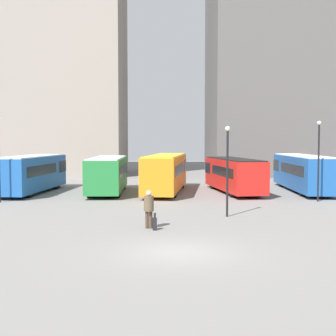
{
  "coord_description": "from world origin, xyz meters",
  "views": [
    {
      "loc": [
        -0.57,
        -17.48,
        4.21
      ],
      "look_at": [
        -0.2,
        13.82,
        2.38
      ],
      "focal_mm": 50.0,
      "sensor_mm": 36.0,
      "label": 1
    }
  ],
  "objects": [
    {
      "name": "lamp_post_1",
      "position": [
        10.22,
        14.65,
        3.29
      ],
      "size": [
        0.28,
        0.28,
        5.57
      ],
      "color": "black",
      "rests_on": "ground_plane"
    },
    {
      "name": "ground_plane",
      "position": [
        0.0,
        0.0,
        0.0
      ],
      "size": [
        160.0,
        160.0,
        0.0
      ],
      "primitive_type": "plane",
      "color": "slate"
    },
    {
      "name": "suitcase",
      "position": [
        -0.94,
        4.38,
        0.3
      ],
      "size": [
        0.21,
        0.32,
        0.83
      ],
      "rotation": [
        0.0,
        0.0,
        1.66
      ],
      "color": "black",
      "rests_on": "ground_plane"
    },
    {
      "name": "building_block_left",
      "position": [
        -16.13,
        42.61,
        18.48
      ],
      "size": [
        21.16,
        14.3,
        36.96
      ],
      "color": "gray",
      "rests_on": "ground_plane"
    },
    {
      "name": "traveler",
      "position": [
        -1.23,
        4.81,
        1.09
      ],
      "size": [
        0.51,
        0.51,
        1.84
      ],
      "rotation": [
        0.0,
        0.0,
        1.66
      ],
      "color": "#4C3828",
      "rests_on": "ground_plane"
    },
    {
      "name": "lamp_post_0",
      "position": [
        3.02,
        8.25,
        2.99
      ],
      "size": [
        0.28,
        0.28,
        5.01
      ],
      "color": "black",
      "rests_on": "ground_plane"
    },
    {
      "name": "bus_4",
      "position": [
        11.19,
        21.45,
        1.64
      ],
      "size": [
        2.93,
        12.16,
        3.0
      ],
      "rotation": [
        0.0,
        0.0,
        1.53
      ],
      "color": "#1E56A3",
      "rests_on": "ground_plane"
    },
    {
      "name": "bus_3",
      "position": [
        5.2,
        20.43,
        1.51
      ],
      "size": [
        3.74,
        10.27,
        2.77
      ],
      "rotation": [
        0.0,
        0.0,
        1.7
      ],
      "color": "red",
      "rests_on": "ground_plane"
    },
    {
      "name": "bus_1",
      "position": [
        -4.98,
        20.07,
        1.57
      ],
      "size": [
        2.66,
        9.46,
        2.89
      ],
      "rotation": [
        0.0,
        0.0,
        1.58
      ],
      "color": "#237A38",
      "rests_on": "ground_plane"
    },
    {
      "name": "bus_0",
      "position": [
        -11.18,
        20.44,
        1.63
      ],
      "size": [
        3.48,
        10.63,
        3.0
      ],
      "rotation": [
        0.0,
        0.0,
        1.48
      ],
      "color": "#1E56A3",
      "rests_on": "ground_plane"
    },
    {
      "name": "bus_2",
      "position": [
        -0.29,
        20.71,
        1.67
      ],
      "size": [
        3.9,
        11.79,
        3.06
      ],
      "rotation": [
        0.0,
        0.0,
        1.45
      ],
      "color": "orange",
      "rests_on": "ground_plane"
    }
  ]
}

